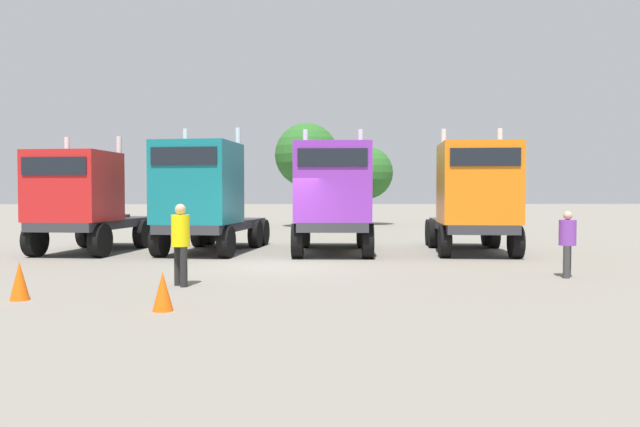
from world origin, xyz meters
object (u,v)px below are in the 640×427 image
at_px(semi_truck_teal, 204,197).
at_px(traffic_cone_near, 163,291).
at_px(semi_truck_purple, 333,197).
at_px(visitor_in_hivis, 181,238).
at_px(semi_truck_red, 84,201).
at_px(traffic_cone_mid, 20,281).
at_px(semi_truck_orange, 475,197).
at_px(visitor_with_camera, 567,239).

relative_size(semi_truck_teal, traffic_cone_near, 9.31).
height_order(semi_truck_purple, visitor_in_hivis, semi_truck_purple).
height_order(semi_truck_red, traffic_cone_mid, semi_truck_red).
bearing_deg(semi_truck_orange, semi_truck_teal, -86.06).
height_order(semi_truck_red, semi_truck_orange, semi_truck_orange).
bearing_deg(semi_truck_teal, traffic_cone_mid, -3.72).
relative_size(visitor_in_hivis, traffic_cone_mid, 2.43).
distance_m(semi_truck_teal, visitor_in_hivis, 7.02).
xyz_separation_m(semi_truck_red, traffic_cone_mid, (2.01, -8.79, -1.42)).
distance_m(semi_truck_red, semi_truck_teal, 4.08).
bearing_deg(traffic_cone_near, traffic_cone_mid, 159.43).
bearing_deg(traffic_cone_near, semi_truck_teal, 95.39).
xyz_separation_m(visitor_with_camera, traffic_cone_mid, (-11.77, -2.74, -0.55)).
height_order(visitor_with_camera, traffic_cone_mid, visitor_with_camera).
distance_m(semi_truck_red, traffic_cone_mid, 9.13).
xyz_separation_m(visitor_in_hivis, traffic_cone_near, (0.26, -2.74, -0.71)).
bearing_deg(traffic_cone_near, visitor_in_hivis, 95.40).
xyz_separation_m(semi_truck_purple, traffic_cone_mid, (-6.36, -8.26, -1.56)).
xyz_separation_m(semi_truck_purple, semi_truck_orange, (4.71, -0.11, -0.02)).
distance_m(semi_truck_purple, semi_truck_orange, 4.72).
bearing_deg(semi_truck_purple, semi_truck_red, -90.54).
relative_size(visitor_with_camera, traffic_cone_mid, 2.17).
bearing_deg(semi_truck_teal, semi_truck_purple, 95.82).
distance_m(visitor_in_hivis, visitor_with_camera, 9.12).
xyz_separation_m(semi_truck_purple, visitor_in_hivis, (-3.65, -6.63, -0.88)).
distance_m(semi_truck_purple, visitor_with_camera, 7.79).
height_order(semi_truck_purple, traffic_cone_near, semi_truck_purple).
bearing_deg(visitor_in_hivis, traffic_cone_near, -123.03).
bearing_deg(semi_truck_red, semi_truck_teal, 94.58).
bearing_deg(semi_truck_red, semi_truck_orange, 95.04).
height_order(semi_truck_purple, traffic_cone_mid, semi_truck_purple).
height_order(semi_truck_red, visitor_with_camera, semi_truck_red).
relative_size(semi_truck_purple, traffic_cone_near, 9.02).
height_order(visitor_with_camera, traffic_cone_near, visitor_with_camera).
distance_m(semi_truck_purple, visitor_in_hivis, 7.62).
xyz_separation_m(semi_truck_orange, traffic_cone_mid, (-11.07, -8.15, -1.53)).
bearing_deg(semi_truck_teal, visitor_in_hivis, 15.18).
distance_m(semi_truck_red, semi_truck_purple, 8.39).
distance_m(semi_truck_purple, traffic_cone_near, 10.10).
height_order(semi_truck_orange, traffic_cone_mid, semi_truck_orange).
xyz_separation_m(semi_truck_teal, visitor_in_hivis, (0.65, -6.93, -0.88)).
bearing_deg(traffic_cone_mid, semi_truck_red, 102.89).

